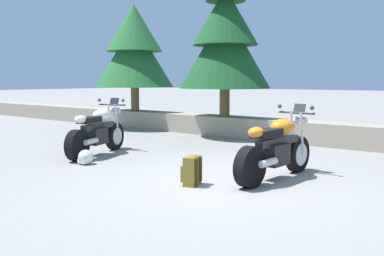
{
  "coord_description": "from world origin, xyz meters",
  "views": [
    {
      "loc": [
        3.54,
        -5.22,
        1.59
      ],
      "look_at": [
        -1.47,
        1.2,
        0.65
      ],
      "focal_mm": 39.35,
      "sensor_mm": 36.0,
      "label": 1
    }
  ],
  "objects_px": {
    "motorcycle_white_near_left": "(98,132)",
    "rider_backpack": "(192,169)",
    "rider_helmet": "(85,157)",
    "pine_tree_far_left": "(134,48)",
    "pine_tree_mid_left": "(225,37)",
    "motorcycle_orange_centre": "(277,149)"
  },
  "relations": [
    {
      "from": "motorcycle_white_near_left",
      "to": "rider_backpack",
      "type": "distance_m",
      "value": 3.3
    },
    {
      "from": "rider_backpack",
      "to": "rider_helmet",
      "type": "xyz_separation_m",
      "value": [
        -2.54,
        0.0,
        -0.11
      ]
    },
    {
      "from": "motorcycle_white_near_left",
      "to": "rider_helmet",
      "type": "distance_m",
      "value": 1.11
    },
    {
      "from": "rider_backpack",
      "to": "pine_tree_far_left",
      "type": "xyz_separation_m",
      "value": [
        -6.23,
        4.93,
        2.39
      ]
    },
    {
      "from": "pine_tree_far_left",
      "to": "rider_backpack",
      "type": "bearing_deg",
      "value": -38.34
    },
    {
      "from": "motorcycle_white_near_left",
      "to": "pine_tree_mid_left",
      "type": "bearing_deg",
      "value": 83.52
    },
    {
      "from": "motorcycle_orange_centre",
      "to": "pine_tree_mid_left",
      "type": "relative_size",
      "value": 0.5
    },
    {
      "from": "rider_helmet",
      "to": "pine_tree_mid_left",
      "type": "bearing_deg",
      "value": 91.9
    },
    {
      "from": "rider_backpack",
      "to": "pine_tree_far_left",
      "type": "relative_size",
      "value": 0.14
    },
    {
      "from": "pine_tree_mid_left",
      "to": "rider_helmet",
      "type": "bearing_deg",
      "value": -88.1
    },
    {
      "from": "motorcycle_white_near_left",
      "to": "pine_tree_mid_left",
      "type": "xyz_separation_m",
      "value": [
        0.47,
        4.14,
        2.26
      ]
    },
    {
      "from": "pine_tree_far_left",
      "to": "pine_tree_mid_left",
      "type": "height_order",
      "value": "pine_tree_mid_left"
    },
    {
      "from": "motorcycle_orange_centre",
      "to": "pine_tree_far_left",
      "type": "xyz_separation_m",
      "value": [
        -7.05,
        3.76,
        2.14
      ]
    },
    {
      "from": "motorcycle_white_near_left",
      "to": "pine_tree_mid_left",
      "type": "relative_size",
      "value": 0.49
    },
    {
      "from": "motorcycle_white_near_left",
      "to": "motorcycle_orange_centre",
      "type": "bearing_deg",
      "value": 4.67
    },
    {
      "from": "motorcycle_white_near_left",
      "to": "pine_tree_mid_left",
      "type": "height_order",
      "value": "pine_tree_mid_left"
    },
    {
      "from": "motorcycle_white_near_left",
      "to": "pine_tree_far_left",
      "type": "bearing_deg",
      "value": 126.73
    },
    {
      "from": "rider_helmet",
      "to": "pine_tree_mid_left",
      "type": "relative_size",
      "value": 0.07
    },
    {
      "from": "rider_backpack",
      "to": "pine_tree_mid_left",
      "type": "distance_m",
      "value": 6.19
    },
    {
      "from": "rider_helmet",
      "to": "pine_tree_mid_left",
      "type": "distance_m",
      "value": 5.62
    },
    {
      "from": "motorcycle_orange_centre",
      "to": "pine_tree_far_left",
      "type": "bearing_deg",
      "value": 151.91
    },
    {
      "from": "motorcycle_white_near_left",
      "to": "rider_backpack",
      "type": "bearing_deg",
      "value": -14.77
    }
  ]
}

